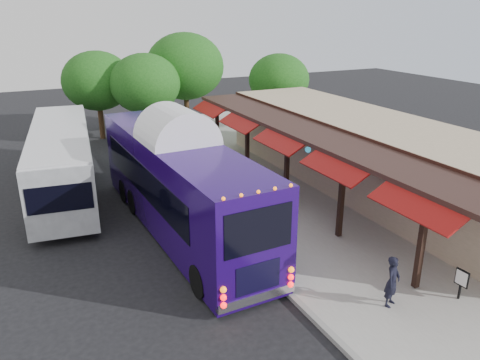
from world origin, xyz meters
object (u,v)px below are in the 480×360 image
ped_b (238,173)px  ped_c (263,227)px  city_bus (62,158)px  sign_board (462,279)px  ped_d (176,141)px  coach_bus (179,180)px  ped_a (392,281)px

ped_b → ped_c: (-1.99, -6.24, 0.15)m
ped_c → city_bus: bearing=-57.2°
city_bus → ped_c: bearing=-52.5°
sign_board → city_bus: bearing=119.0°
ped_c → ped_d: (1.08, 13.17, -0.12)m
ped_b → ped_d: ped_d is taller
coach_bus → ped_b: 5.18m
coach_bus → ped_c: bearing=-59.9°
ped_a → coach_bus: bearing=89.8°
city_bus → ped_b: 8.57m
coach_bus → sign_board: (6.02, -8.62, -1.35)m
ped_c → sign_board: bearing=128.2°
city_bus → ped_a: bearing=-55.4°
sign_board → ped_d: bearing=94.9°
ped_b → city_bus: bearing=-40.1°
city_bus → ped_d: size_ratio=7.57×
coach_bus → ped_a: 8.93m
ped_d → sign_board: bearing=132.2°
city_bus → ped_d: bearing=33.3°
ped_d → sign_board: (2.89, -18.55, -0.13)m
ped_d → ped_c: bearing=118.7°
coach_bus → ped_b: size_ratio=8.16×
coach_bus → ped_d: bearing=70.2°
city_bus → ped_c: city_bus is taller
coach_bus → city_bus: bearing=117.9°
coach_bus → ped_c: 3.99m
ped_c → ped_d: 13.21m
coach_bus → city_bus: (-3.77, 6.46, -0.39)m
ped_a → ped_c: (-1.84, 4.70, 0.13)m
coach_bus → city_bus: size_ratio=1.04×
ped_a → sign_board: size_ratio=1.61×
ped_a → sign_board: (2.13, -0.68, -0.13)m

